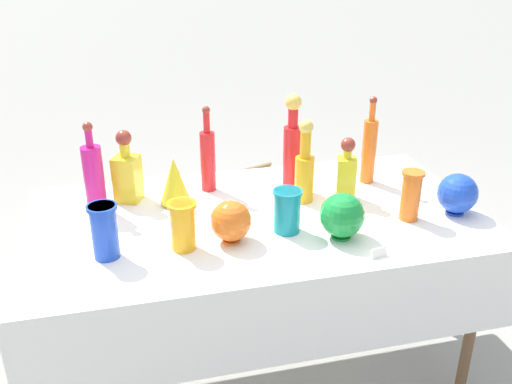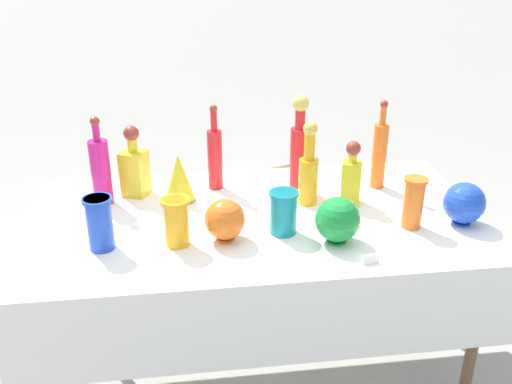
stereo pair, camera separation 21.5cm
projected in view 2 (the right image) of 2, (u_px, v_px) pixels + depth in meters
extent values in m
plane|color=gray|center=(256.00, 369.00, 2.52)|extent=(40.00, 40.00, 0.00)
cube|color=white|center=(256.00, 219.00, 2.20)|extent=(1.74, 0.93, 0.03)
cube|color=white|center=(275.00, 326.00, 1.84)|extent=(1.74, 0.01, 0.33)
cylinder|color=brown|center=(46.00, 380.00, 1.94)|extent=(0.04, 0.04, 0.73)
cylinder|color=brown|center=(474.00, 342.00, 2.13)|extent=(0.04, 0.04, 0.73)
cylinder|color=brown|center=(78.00, 267.00, 2.60)|extent=(0.04, 0.04, 0.73)
cylinder|color=brown|center=(402.00, 244.00, 2.78)|extent=(0.04, 0.04, 0.73)
cylinder|color=red|center=(215.00, 160.00, 2.39)|extent=(0.06, 0.06, 0.25)
cylinder|color=red|center=(214.00, 121.00, 2.32)|extent=(0.03, 0.03, 0.08)
sphere|color=maroon|center=(213.00, 109.00, 2.29)|extent=(0.03, 0.03, 0.03)
cylinder|color=orange|center=(308.00, 182.00, 2.26)|extent=(0.08, 0.08, 0.19)
cylinder|color=orange|center=(310.00, 146.00, 2.20)|extent=(0.04, 0.04, 0.11)
sphere|color=gold|center=(310.00, 129.00, 2.17)|extent=(0.06, 0.06, 0.06)
cylinder|color=orange|center=(379.00, 156.00, 2.39)|extent=(0.06, 0.06, 0.28)
cylinder|color=orange|center=(383.00, 116.00, 2.32)|extent=(0.03, 0.03, 0.08)
sphere|color=maroon|center=(384.00, 104.00, 2.30)|extent=(0.03, 0.03, 0.03)
cylinder|color=#C61972|center=(101.00, 172.00, 2.25)|extent=(0.08, 0.08, 0.26)
cylinder|color=#C61972|center=(96.00, 133.00, 2.18)|extent=(0.03, 0.03, 0.07)
sphere|color=maroon|center=(95.00, 121.00, 2.16)|extent=(0.04, 0.04, 0.04)
cylinder|color=red|center=(299.00, 160.00, 2.36)|extent=(0.08, 0.08, 0.27)
cylinder|color=red|center=(300.00, 119.00, 2.29)|extent=(0.04, 0.04, 0.09)
sphere|color=gold|center=(301.00, 103.00, 2.26)|extent=(0.07, 0.07, 0.07)
cube|color=yellow|center=(135.00, 173.00, 2.34)|extent=(0.13, 0.13, 0.19)
cylinder|color=yellow|center=(132.00, 145.00, 2.29)|extent=(0.04, 0.04, 0.06)
sphere|color=maroon|center=(131.00, 133.00, 2.27)|extent=(0.06, 0.06, 0.06)
cube|color=yellow|center=(351.00, 183.00, 2.26)|extent=(0.10, 0.10, 0.18)
cylinder|color=yellow|center=(353.00, 157.00, 2.22)|extent=(0.03, 0.03, 0.04)
sphere|color=maroon|center=(353.00, 148.00, 2.20)|extent=(0.06, 0.06, 0.06)
cylinder|color=orange|center=(176.00, 222.00, 1.96)|extent=(0.08, 0.08, 0.17)
cylinder|color=orange|center=(175.00, 201.00, 1.93)|extent=(0.10, 0.10, 0.01)
cylinder|color=teal|center=(283.00, 212.00, 2.04)|extent=(0.10, 0.10, 0.16)
cylinder|color=teal|center=(284.00, 194.00, 2.01)|extent=(0.11, 0.11, 0.01)
cylinder|color=blue|center=(100.00, 223.00, 1.93)|extent=(0.09, 0.09, 0.19)
cylinder|color=blue|center=(97.00, 200.00, 1.90)|extent=(0.10, 0.10, 0.01)
cylinder|color=orange|center=(413.00, 203.00, 2.08)|extent=(0.07, 0.07, 0.19)
cylinder|color=orange|center=(416.00, 180.00, 2.04)|extent=(0.09, 0.09, 0.01)
cylinder|color=yellow|center=(180.00, 199.00, 2.32)|extent=(0.06, 0.06, 0.01)
cone|color=yellow|center=(179.00, 177.00, 2.28)|extent=(0.12, 0.12, 0.19)
cylinder|color=orange|center=(225.00, 239.00, 2.03)|extent=(0.07, 0.07, 0.01)
sphere|color=orange|center=(225.00, 219.00, 1.99)|extent=(0.15, 0.15, 0.15)
cylinder|color=#198C38|center=(336.00, 240.00, 2.01)|extent=(0.07, 0.07, 0.01)
sphere|color=#198C38|center=(338.00, 219.00, 1.98)|extent=(0.16, 0.16, 0.16)
cylinder|color=blue|center=(461.00, 222.00, 2.14)|extent=(0.07, 0.07, 0.01)
sphere|color=blue|center=(464.00, 203.00, 2.10)|extent=(0.15, 0.15, 0.15)
cube|color=white|center=(371.00, 259.00, 1.87)|extent=(0.06, 0.03, 0.03)
cube|color=tan|center=(264.00, 220.00, 3.38)|extent=(0.59, 0.57, 0.40)
cube|color=tan|center=(261.00, 175.00, 3.40)|extent=(0.42, 0.21, 0.09)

